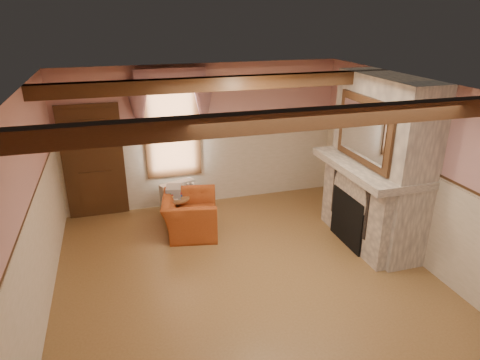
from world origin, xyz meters
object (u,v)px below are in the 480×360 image
object	(u,v)px
bowl	(363,156)
armchair	(190,215)
radiator	(178,196)
mantel_clock	(346,143)
side_table	(176,211)
oil_lamp	(363,150)

from	to	relation	value
bowl	armchair	bearing A→B (deg)	161.66
radiator	mantel_clock	distance (m)	3.36
mantel_clock	armchair	bearing A→B (deg)	173.24
side_table	radiator	xyz separation A→B (m)	(0.12, 0.59, 0.02)
mantel_clock	bowl	bearing A→B (deg)	-90.00
radiator	oil_lamp	xyz separation A→B (m)	(2.85, -1.87, 1.26)
side_table	oil_lamp	size ratio (longest dim) A/B	1.96
armchair	radiator	size ratio (longest dim) A/B	1.53
bowl	oil_lamp	distance (m)	0.10
radiator	mantel_clock	bearing A→B (deg)	-45.24
bowl	oil_lamp	size ratio (longest dim) A/B	1.28
armchair	mantel_clock	world-z (taller)	mantel_clock
bowl	oil_lamp	bearing A→B (deg)	90.00
side_table	radiator	bearing A→B (deg)	78.78
armchair	radiator	bearing A→B (deg)	15.36
armchair	radiator	xyz separation A→B (m)	(-0.07, 0.97, -0.05)
radiator	bowl	xyz separation A→B (m)	(2.85, -1.89, 1.16)
oil_lamp	bowl	bearing A→B (deg)	-90.00
radiator	bowl	size ratio (longest dim) A/B	1.95
radiator	oil_lamp	bearing A→B (deg)	-54.02
side_table	mantel_clock	distance (m)	3.30
armchair	side_table	world-z (taller)	armchair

